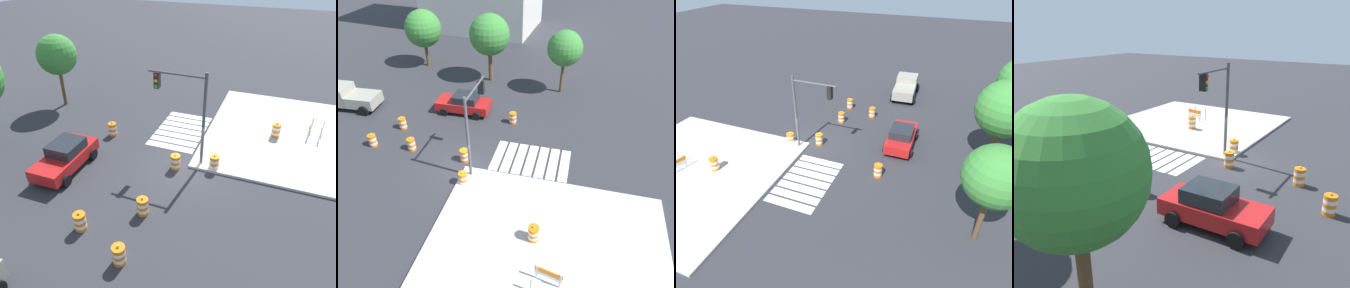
{
  "view_description": "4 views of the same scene",
  "coord_description": "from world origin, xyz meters",
  "views": [
    {
      "loc": [
        -14.26,
        -4.15,
        11.0
      ],
      "look_at": [
        0.25,
        1.35,
        1.2
      ],
      "focal_mm": 33.65,
      "sensor_mm": 36.0,
      "label": 1
    },
    {
      "loc": [
        6.36,
        -14.35,
        13.83
      ],
      "look_at": [
        2.48,
        1.0,
        1.69
      ],
      "focal_mm": 33.82,
      "sensor_mm": 36.0,
      "label": 2
    },
    {
      "loc": [
        16.72,
        9.41,
        12.38
      ],
      "look_at": [
        0.25,
        2.95,
        0.89
      ],
      "focal_mm": 31.22,
      "sensor_mm": 36.0,
      "label": 3
    },
    {
      "loc": [
        -8.24,
        17.78,
        7.68
      ],
      "look_at": [
        1.46,
        2.83,
        1.66
      ],
      "focal_mm": 38.06,
      "sensor_mm": 36.0,
      "label": 4
    }
  ],
  "objects": [
    {
      "name": "ground_plane",
      "position": [
        0.0,
        0.0,
        0.0
      ],
      "size": [
        120.0,
        120.0,
        0.0
      ],
      "primitive_type": "plane",
      "color": "#2D2D33"
    },
    {
      "name": "sidewalk_corner",
      "position": [
        6.0,
        -6.0,
        0.07
      ],
      "size": [
        12.0,
        12.0,
        0.15
      ],
      "primitive_type": "cube",
      "color": "#BCB7AD",
      "rests_on": "ground"
    },
    {
      "name": "crosswalk_stripes",
      "position": [
        4.0,
        1.8,
        0.01
      ],
      "size": [
        5.1,
        3.2,
        0.02
      ],
      "color": "silver",
      "rests_on": "ground"
    },
    {
      "name": "sports_car",
      "position": [
        -2.46,
        6.59,
        0.81
      ],
      "size": [
        4.33,
        2.19,
        1.63
      ],
      "color": "red",
      "rests_on": "ground"
    },
    {
      "name": "pickup_truck",
      "position": [
        -12.27,
        4.96,
        0.97
      ],
      "size": [
        5.26,
        2.59,
        1.92
      ],
      "color": "gray",
      "rests_on": "ground"
    },
    {
      "name": "traffic_barrel_near_corner",
      "position": [
        -0.31,
        0.68,
        0.45
      ],
      "size": [
        0.56,
        0.56,
        1.02
      ],
      "color": "orange",
      "rests_on": "ground"
    },
    {
      "name": "traffic_barrel_crosswalk_end",
      "position": [
        1.78,
        5.96,
        0.45
      ],
      "size": [
        0.56,
        0.56,
        1.02
      ],
      "color": "orange",
      "rests_on": "ground"
    },
    {
      "name": "traffic_barrel_median_near",
      "position": [
        0.4,
        -1.43,
        0.45
      ],
      "size": [
        0.56,
        0.56,
        1.02
      ],
      "color": "orange",
      "rests_on": "ground"
    },
    {
      "name": "traffic_barrel_median_far",
      "position": [
        -4.29,
        0.93,
        0.45
      ],
      "size": [
        0.56,
        0.56,
        1.02
      ],
      "color": "orange",
      "rests_on": "ground"
    },
    {
      "name": "traffic_barrel_far_curb",
      "position": [
        -7.17,
        0.66,
        0.45
      ],
      "size": [
        0.56,
        0.56,
        1.02
      ],
      "color": "orange",
      "rests_on": "ground"
    },
    {
      "name": "traffic_barrel_lane_center",
      "position": [
        -6.19,
        3.16,
        0.45
      ],
      "size": [
        0.56,
        0.56,
        1.02
      ],
      "color": "orange",
      "rests_on": "ground"
    },
    {
      "name": "traffic_barrel_on_sidewalk",
      "position": [
        5.27,
        -4.44,
        0.6
      ],
      "size": [
        0.56,
        0.56,
        1.02
      ],
      "color": "orange",
      "rests_on": "sidewalk_corner"
    },
    {
      "name": "construction_barricade",
      "position": [
        6.3,
        -6.72,
        0.72
      ],
      "size": [
        1.36,
        0.99,
        1.0
      ],
      "color": "silver",
      "rests_on": "sidewalk_corner"
    },
    {
      "name": "traffic_light_pole",
      "position": [
        0.6,
        0.54,
        3.91
      ],
      "size": [
        0.47,
        3.29,
        5.5
      ],
      "color": "#4C4C51",
      "rests_on": "sidewalk_corner"
    },
    {
      "name": "street_tree_streetside_near",
      "position": [
        -2.02,
        12.79,
        4.39
      ],
      "size": [
        3.65,
        3.65,
        6.24
      ],
      "color": "brown",
      "rests_on": "ground"
    },
    {
      "name": "street_tree_streetside_mid",
      "position": [
        -9.45,
        14.52,
        3.85
      ],
      "size": [
        3.61,
        3.61,
        5.67
      ],
      "color": "brown",
      "rests_on": "ground"
    },
    {
      "name": "street_tree_streetside_far",
      "position": [
        4.81,
        12.03,
        4.04
      ],
      "size": [
        3.0,
        3.0,
        5.56
      ],
      "color": "brown",
      "rests_on": "ground"
    }
  ]
}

